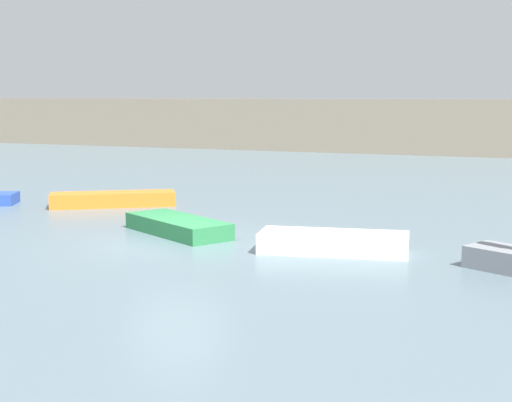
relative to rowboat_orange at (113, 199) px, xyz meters
The scene contains 5 objects.
ground_plane 6.64m from the rowboat_orange, 43.70° to the right, with size 120.00×120.00×0.00m, color slate.
embankment_wall 25.33m from the rowboat_orange, 79.07° to the left, with size 80.00×1.20×3.30m, color gray.
rowboat_orange is the anchor object (origin of this frame).
rowboat_green 5.43m from the rowboat_orange, 39.25° to the right, with size 3.25×1.22×0.41m, color #2D7F47.
rowboat_white 9.46m from the rowboat_orange, 25.72° to the right, with size 3.31×1.23×0.45m, color white.
Camera 1 is at (8.49, -15.38, 3.48)m, focal length 52.61 mm.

